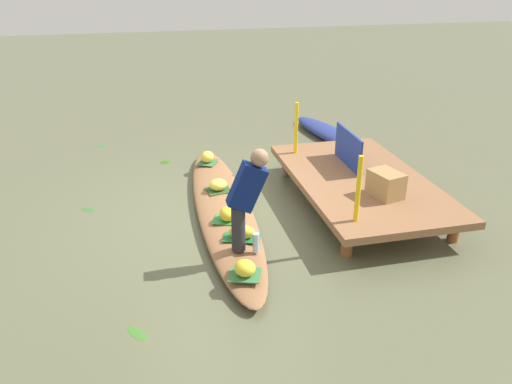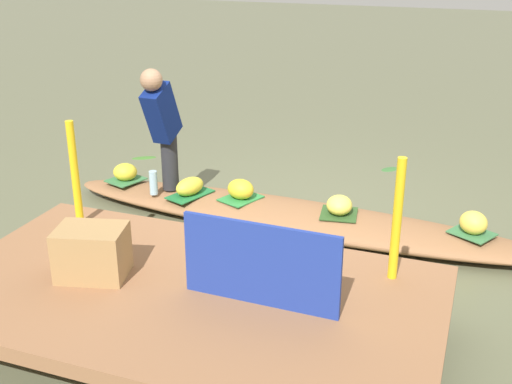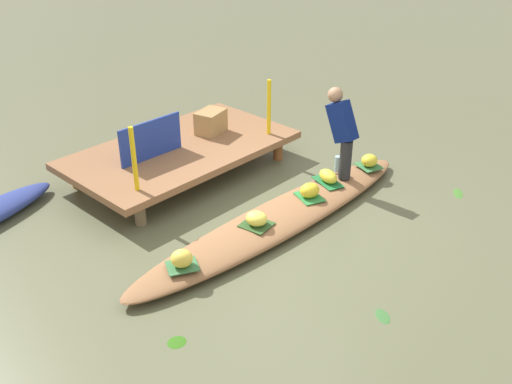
{
  "view_description": "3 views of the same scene",
  "coord_description": "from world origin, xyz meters",
  "px_view_note": "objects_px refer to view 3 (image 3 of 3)",
  "views": [
    {
      "loc": [
        6.25,
        -1.02,
        3.26
      ],
      "look_at": [
        0.16,
        0.43,
        0.37
      ],
      "focal_mm": 35.56,
      "sensor_mm": 36.0,
      "label": 1
    },
    {
      "loc": [
        -1.52,
        5.13,
        2.49
      ],
      "look_at": [
        0.28,
        0.24,
        0.39
      ],
      "focal_mm": 44.82,
      "sensor_mm": 36.0,
      "label": 2
    },
    {
      "loc": [
        -4.65,
        -3.98,
        3.83
      ],
      "look_at": [
        0.01,
        0.41,
        0.3
      ],
      "focal_mm": 40.86,
      "sensor_mm": 36.0,
      "label": 3
    }
  ],
  "objects_px": {
    "banana_bunch_0": "(256,218)",
    "vendor_person": "(342,129)",
    "market_banner": "(151,140)",
    "banana_bunch_3": "(369,160)",
    "banana_bunch_4": "(328,176)",
    "banana_bunch_1": "(310,190)",
    "water_bottle": "(337,164)",
    "vendor_boat": "(280,218)",
    "banana_bunch_2": "(182,258)",
    "produce_crate": "(211,122)"
  },
  "relations": [
    {
      "from": "vendor_boat",
      "to": "banana_bunch_1",
      "type": "height_order",
      "value": "banana_bunch_1"
    },
    {
      "from": "banana_bunch_0",
      "to": "vendor_person",
      "type": "relative_size",
      "value": 0.21
    },
    {
      "from": "produce_crate",
      "to": "vendor_person",
      "type": "bearing_deg",
      "value": -75.26
    },
    {
      "from": "vendor_boat",
      "to": "water_bottle",
      "type": "xyz_separation_m",
      "value": [
        1.36,
        0.14,
        0.21
      ]
    },
    {
      "from": "market_banner",
      "to": "vendor_person",
      "type": "bearing_deg",
      "value": -47.87
    },
    {
      "from": "banana_bunch_3",
      "to": "banana_bunch_4",
      "type": "bearing_deg",
      "value": 170.49
    },
    {
      "from": "banana_bunch_0",
      "to": "banana_bunch_4",
      "type": "height_order",
      "value": "same"
    },
    {
      "from": "banana_bunch_0",
      "to": "vendor_person",
      "type": "bearing_deg",
      "value": 1.68
    },
    {
      "from": "banana_bunch_3",
      "to": "market_banner",
      "type": "bearing_deg",
      "value": 136.75
    },
    {
      "from": "banana_bunch_1",
      "to": "produce_crate",
      "type": "bearing_deg",
      "value": 83.89
    },
    {
      "from": "banana_bunch_0",
      "to": "banana_bunch_1",
      "type": "relative_size",
      "value": 0.99
    },
    {
      "from": "banana_bunch_0",
      "to": "banana_bunch_1",
      "type": "xyz_separation_m",
      "value": [
        0.95,
        -0.03,
        0.01
      ]
    },
    {
      "from": "market_banner",
      "to": "water_bottle",
      "type": "bearing_deg",
      "value": -45.12
    },
    {
      "from": "banana_bunch_4",
      "to": "water_bottle",
      "type": "xyz_separation_m",
      "value": [
        0.33,
        0.1,
        0.03
      ]
    },
    {
      "from": "banana_bunch_0",
      "to": "water_bottle",
      "type": "relative_size",
      "value": 1.12
    },
    {
      "from": "banana_bunch_2",
      "to": "banana_bunch_4",
      "type": "height_order",
      "value": "banana_bunch_2"
    },
    {
      "from": "banana_bunch_4",
      "to": "vendor_boat",
      "type": "bearing_deg",
      "value": -177.48
    },
    {
      "from": "banana_bunch_3",
      "to": "market_banner",
      "type": "height_order",
      "value": "market_banner"
    },
    {
      "from": "banana_bunch_2",
      "to": "banana_bunch_4",
      "type": "relative_size",
      "value": 0.73
    },
    {
      "from": "banana_bunch_2",
      "to": "produce_crate",
      "type": "distance_m",
      "value": 3.08
    },
    {
      "from": "water_bottle",
      "to": "banana_bunch_1",
      "type": "bearing_deg",
      "value": -168.03
    },
    {
      "from": "banana_bunch_2",
      "to": "vendor_boat",
      "type": "bearing_deg",
      "value": -0.31
    },
    {
      "from": "banana_bunch_0",
      "to": "banana_bunch_3",
      "type": "relative_size",
      "value": 1.09
    },
    {
      "from": "banana_bunch_3",
      "to": "market_banner",
      "type": "distance_m",
      "value": 3.04
    },
    {
      "from": "vendor_boat",
      "to": "market_banner",
      "type": "bearing_deg",
      "value": 103.07
    },
    {
      "from": "water_bottle",
      "to": "produce_crate",
      "type": "bearing_deg",
      "value": 107.72
    },
    {
      "from": "vendor_boat",
      "to": "banana_bunch_1",
      "type": "relative_size",
      "value": 17.52
    },
    {
      "from": "vendor_boat",
      "to": "banana_bunch_2",
      "type": "bearing_deg",
      "value": -178.33
    },
    {
      "from": "water_bottle",
      "to": "market_banner",
      "type": "bearing_deg",
      "value": 133.57
    },
    {
      "from": "banana_bunch_3",
      "to": "banana_bunch_4",
      "type": "height_order",
      "value": "banana_bunch_3"
    },
    {
      "from": "banana_bunch_1",
      "to": "produce_crate",
      "type": "relative_size",
      "value": 0.6
    },
    {
      "from": "vendor_person",
      "to": "banana_bunch_4",
      "type": "bearing_deg",
      "value": -178.41
    },
    {
      "from": "water_bottle",
      "to": "produce_crate",
      "type": "height_order",
      "value": "produce_crate"
    },
    {
      "from": "vendor_person",
      "to": "produce_crate",
      "type": "xyz_separation_m",
      "value": [
        -0.52,
        1.98,
        -0.3
      ]
    },
    {
      "from": "banana_bunch_1",
      "to": "vendor_person",
      "type": "xyz_separation_m",
      "value": [
        0.74,
        0.08,
        0.6
      ]
    },
    {
      "from": "vendor_person",
      "to": "produce_crate",
      "type": "distance_m",
      "value": 2.07
    },
    {
      "from": "banana_bunch_2",
      "to": "vendor_person",
      "type": "relative_size",
      "value": 0.19
    },
    {
      "from": "vendor_boat",
      "to": "banana_bunch_4",
      "type": "distance_m",
      "value": 1.04
    },
    {
      "from": "banana_bunch_2",
      "to": "vendor_person",
      "type": "height_order",
      "value": "vendor_person"
    },
    {
      "from": "banana_bunch_2",
      "to": "market_banner",
      "type": "distance_m",
      "value": 2.32
    },
    {
      "from": "banana_bunch_2",
      "to": "produce_crate",
      "type": "xyz_separation_m",
      "value": [
        2.31,
        2.02,
        0.29
      ]
    },
    {
      "from": "banana_bunch_0",
      "to": "banana_bunch_4",
      "type": "bearing_deg",
      "value": 1.7
    },
    {
      "from": "banana_bunch_3",
      "to": "banana_bunch_4",
      "type": "distance_m",
      "value": 0.79
    },
    {
      "from": "vendor_boat",
      "to": "banana_bunch_2",
      "type": "distance_m",
      "value": 1.56
    },
    {
      "from": "water_bottle",
      "to": "market_banner",
      "type": "xyz_separation_m",
      "value": [
        -1.75,
        1.84,
        0.37
      ]
    },
    {
      "from": "market_banner",
      "to": "banana_bunch_0",
      "type": "bearing_deg",
      "value": -89.58
    },
    {
      "from": "banana_bunch_2",
      "to": "market_banner",
      "type": "xyz_separation_m",
      "value": [
        1.16,
        1.97,
        0.39
      ]
    },
    {
      "from": "banana_bunch_4",
      "to": "water_bottle",
      "type": "distance_m",
      "value": 0.35
    },
    {
      "from": "banana_bunch_1",
      "to": "banana_bunch_2",
      "type": "bearing_deg",
      "value": 178.87
    },
    {
      "from": "vendor_person",
      "to": "water_bottle",
      "type": "xyz_separation_m",
      "value": [
        0.08,
        0.09,
        -0.58
      ]
    }
  ]
}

